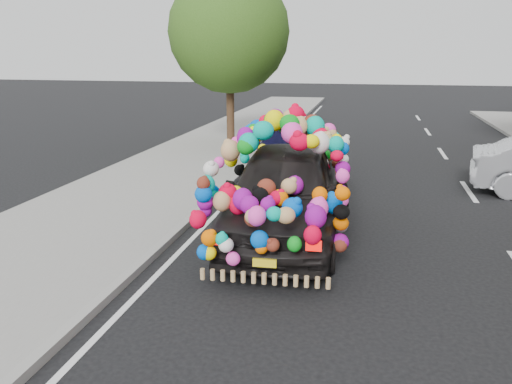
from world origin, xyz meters
TOP-DOWN VIEW (x-y plane):
  - ground at (0.00, 0.00)m, footprint 100.00×100.00m
  - sidewalk at (-4.30, 0.00)m, footprint 4.00×60.00m
  - kerb at (-2.35, 0.00)m, footprint 0.15×60.00m
  - tree_near_sidewalk at (-3.80, 9.50)m, footprint 4.20×4.20m
  - plush_art_car at (-0.38, 1.02)m, footprint 2.63×5.28m
  - navy_sedan at (-1.03, 5.76)m, footprint 2.70×5.15m

SIDE VIEW (x-z plane):
  - ground at x=0.00m, z-range 0.00..0.00m
  - sidewalk at x=-4.30m, z-range 0.00..0.12m
  - kerb at x=-2.35m, z-range 0.00..0.13m
  - navy_sedan at x=-1.03m, z-range 0.00..1.42m
  - plush_art_car at x=-0.38m, z-range 0.04..2.38m
  - tree_near_sidewalk at x=-3.80m, z-range 0.96..7.09m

